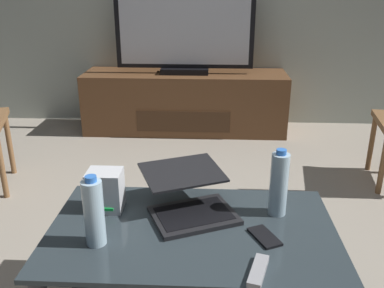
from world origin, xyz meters
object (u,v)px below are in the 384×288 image
router_box (105,190)px  water_bottle_far (94,212)px  water_bottle_near (279,184)px  cell_phone (264,237)px  television (185,32)px  laptop (189,197)px  tv_remote (258,271)px  media_cabinet (185,102)px  coffee_table (192,257)px

router_box → water_bottle_far: water_bottle_far is taller
water_bottle_near → cell_phone: bearing=-110.5°
television → water_bottle_near: 2.28m
router_box → cell_phone: (0.63, -0.18, -0.08)m
television → water_bottle_far: television is taller
television → laptop: (0.16, -2.20, -0.41)m
tv_remote → media_cabinet: bearing=115.1°
water_bottle_far → router_box: bearing=95.3°
media_cabinet → router_box: 2.24m
media_cabinet → television: bearing=-90.0°
router_box → water_bottle_near: (0.70, -0.00, 0.05)m
laptop → tv_remote: laptop is taller
water_bottle_far → coffee_table: bearing=18.7°
router_box → cell_phone: 0.66m
water_bottle_near → tv_remote: bearing=-105.9°
router_box → water_bottle_far: (0.02, -0.25, 0.04)m
laptop → water_bottle_far: size_ratio=1.78×
television → laptop: television is taller
coffee_table → tv_remote: (0.23, -0.26, 0.14)m
media_cabinet → cell_phone: bearing=-79.4°
water_bottle_near → cell_phone: 0.23m
media_cabinet → cell_phone: (0.45, -2.40, 0.16)m
media_cabinet → television: size_ratio=1.51×
television → coffee_table: bearing=-85.5°
coffee_table → tv_remote: 0.37m
media_cabinet → water_bottle_near: water_bottle_near is taller
coffee_table → television: bearing=94.5°
media_cabinet → water_bottle_far: bearing=-93.6°
coffee_table → cell_phone: 0.31m
router_box → cell_phone: router_box is taller
tv_remote → router_box: bearing=162.7°
television → water_bottle_near: size_ratio=4.28×
media_cabinet → tv_remote: size_ratio=11.25×
coffee_table → water_bottle_near: (0.34, 0.13, 0.27)m
coffee_table → router_box: router_box is taller
router_box → tv_remote: size_ratio=1.05×
laptop → cell_phone: laptop is taller
coffee_table → water_bottle_far: bearing=-161.3°
water_bottle_near → tv_remote: water_bottle_near is taller
media_cabinet → router_box: router_box is taller
water_bottle_near → water_bottle_far: 0.72m
cell_phone → router_box: bearing=138.3°
water_bottle_far → tv_remote: (0.56, -0.14, -0.12)m
laptop → tv_remote: (0.24, -0.38, -0.05)m
coffee_table → laptop: 0.24m
television → cell_phone: (0.45, -2.38, -0.46)m
tv_remote → water_bottle_far: bearing=-177.9°
router_box → tv_remote: bearing=-33.5°
coffee_table → television: size_ratio=0.92×
media_cabinet → water_bottle_near: bearing=-76.9°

